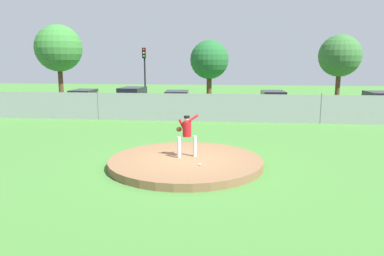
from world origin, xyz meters
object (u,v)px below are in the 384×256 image
pitcher_youth (187,132)px  traffic_cone_orange (298,107)px  traffic_light_near (144,66)px  baseball (200,164)px  parked_car_red (84,101)px  parked_car_burgundy (273,103)px  parked_car_teal (133,99)px  parked_car_charcoal (177,101)px  parked_car_champagne (379,104)px

pitcher_youth → traffic_cone_orange: 17.52m
pitcher_youth → traffic_light_near: (-6.08, 18.73, 2.12)m
baseball → parked_car_red: parked_car_red is taller
pitcher_youth → parked_car_burgundy: pitcher_youth is taller
pitcher_youth → traffic_light_near: 19.80m
parked_car_red → traffic_light_near: traffic_light_near is taller
parked_car_teal → traffic_light_near: bearing=89.3°
baseball → traffic_cone_orange: 18.25m
baseball → traffic_cone_orange: traffic_cone_orange is taller
parked_car_red → parked_car_charcoal: 7.20m
parked_car_champagne → parked_car_charcoal: bearing=177.3°
parked_car_red → parked_car_champagne: (21.74, -0.06, 0.03)m
traffic_cone_orange → parked_car_burgundy: bearing=-135.9°
parked_car_red → traffic_cone_orange: parked_car_red is taller
pitcher_youth → parked_car_charcoal: size_ratio=0.37×
baseball → parked_car_teal: size_ratio=0.02×
baseball → traffic_light_near: (-6.67, 19.78, 3.04)m
parked_car_red → parked_car_burgundy: bearing=0.0°
pitcher_youth → baseball: pitcher_youth is taller
baseball → parked_car_champagne: bearing=52.8°
baseball → parked_car_red: 18.27m
pitcher_youth → traffic_cone_orange: bearing=67.2°
pitcher_youth → parked_car_teal: (-6.13, 14.76, -0.39)m
parked_car_champagne → parked_car_red: bearing=179.8°
pitcher_youth → parked_car_burgundy: (4.59, 14.00, -0.45)m
baseball → parked_car_teal: bearing=113.0°
traffic_light_near → traffic_cone_orange: bearing=-11.5°
parked_car_burgundy → pitcher_youth: bearing=-108.2°
pitcher_youth → traffic_light_near: size_ratio=0.33×
parked_car_champagne → traffic_cone_orange: 5.66m
parked_car_champagne → parked_car_teal: bearing=177.4°
parked_car_teal → traffic_cone_orange: parked_car_teal is taller
parked_car_red → traffic_cone_orange: bearing=7.3°
parked_car_champagne → parked_car_charcoal: (-14.57, 0.70, -0.06)m
parked_car_teal → traffic_cone_orange: (12.91, 1.37, -0.58)m
parked_car_burgundy → traffic_cone_orange: parked_car_burgundy is taller
parked_car_burgundy → traffic_light_near: bearing=156.1°
parked_car_charcoal → baseball: bearing=-78.5°
parked_car_red → parked_car_charcoal: size_ratio=1.01×
parked_car_teal → parked_car_burgundy: size_ratio=1.12×
parked_car_teal → traffic_cone_orange: 12.99m
parked_car_teal → parked_car_burgundy: bearing=-4.0°
parked_car_red → parked_car_teal: bearing=11.9°
parked_car_red → baseball: bearing=-55.4°
parked_car_charcoal → traffic_cone_orange: parked_car_charcoal is taller
pitcher_youth → baseball: size_ratio=21.75×
traffic_cone_orange → parked_car_champagne: bearing=-22.9°
baseball → parked_car_champagne: parked_car_champagne is taller
baseball → parked_car_burgundy: 15.57m
parked_car_teal → traffic_light_near: traffic_light_near is taller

